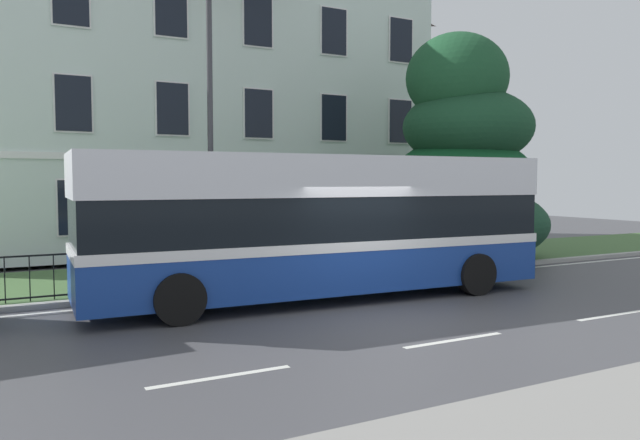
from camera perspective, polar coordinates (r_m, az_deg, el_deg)
name	(u,v)px	position (r m, az deg, el deg)	size (l,w,h in m)	color
ground_plane	(365,310)	(12.60, 4.27, -8.40)	(60.00, 56.00, 0.18)	#47474B
georgian_townhouse	(179,83)	(25.32, -13.01, 12.34)	(18.05, 9.32, 12.62)	silver
iron_verge_railing	(291,260)	(15.49, -2.76, -3.73)	(15.65, 0.04, 0.97)	black
evergreen_tree	(464,167)	(20.58, 13.25, 4.83)	(5.32, 5.32, 7.40)	#423328
single_decker_bus	(321,224)	(13.51, 0.10, -0.39)	(10.46, 2.96, 3.15)	navy
street_lamp_post	(210,111)	(15.49, -10.22, 10.00)	(0.36, 0.24, 7.43)	#333338
litter_bin	(391,248)	(17.37, 6.62, -2.64)	(0.51, 0.51, 1.18)	black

